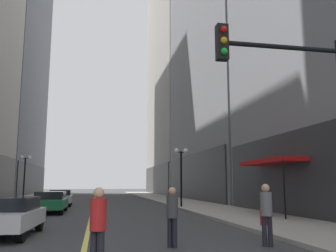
{
  "coord_description": "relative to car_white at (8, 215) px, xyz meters",
  "views": [
    {
      "loc": [
        0.32,
        -5.0,
        1.77
      ],
      "look_at": [
        6.77,
        28.86,
        7.28
      ],
      "focal_mm": 38.97,
      "sensor_mm": 36.0,
      "label": 1
    }
  ],
  "objects": [
    {
      "name": "building_left_far",
      "position": [
        -14.37,
        51.29,
        28.24
      ],
      "size": [
        13.32,
        26.0,
        58.09
      ],
      "color": "slate",
      "rests_on": "ground"
    },
    {
      "name": "pedestrian_in_red_jacket",
      "position": [
        3.04,
        -5.85,
        0.28
      ],
      "size": [
        0.45,
        0.45,
        1.71
      ],
      "color": "black",
      "rests_on": "ground"
    },
    {
      "name": "storefront_awning_right",
      "position": [
        12.39,
        4.99,
        2.27
      ],
      "size": [
        1.6,
        5.44,
        3.12
      ],
      "color": "#B21414",
      "rests_on": "ground"
    },
    {
      "name": "pedestrian_with_orange_bag",
      "position": [
        5.13,
        -3.21,
        0.26
      ],
      "size": [
        0.48,
        0.48,
        1.69
      ],
      "color": "black",
      "rests_on": "ground"
    },
    {
      "name": "sidewalk_right",
      "position": [
        10.95,
        26.29,
        -0.64
      ],
      "size": [
        4.5,
        78.0,
        0.15
      ],
      "primitive_type": "cube",
      "color": "#9E9991",
      "rests_on": "ground"
    },
    {
      "name": "sidewalk_left",
      "position": [
        -5.55,
        26.29,
        -0.64
      ],
      "size": [
        4.5,
        78.0,
        0.15
      ],
      "primitive_type": "cube",
      "color": "#9E9991",
      "rests_on": "ground"
    },
    {
      "name": "car_green",
      "position": [
        0.13,
        10.45,
        0.0
      ],
      "size": [
        1.92,
        4.71,
        1.32
      ],
      "color": "#196038",
      "rests_on": "ground"
    },
    {
      "name": "traffic_light_near_right",
      "position": [
        8.05,
        -5.63,
        3.02
      ],
      "size": [
        3.43,
        0.35,
        5.65
      ],
      "color": "black",
      "rests_on": "ground"
    },
    {
      "name": "street_lamp_right_mid",
      "position": [
        9.1,
        12.98,
        2.54
      ],
      "size": [
        1.06,
        0.36,
        4.43
      ],
      "color": "black",
      "rests_on": "ground"
    },
    {
      "name": "car_white",
      "position": [
        0.0,
        0.0,
        0.0
      ],
      "size": [
        2.01,
        4.11,
        1.32
      ],
      "color": "silver",
      "rests_on": "ground"
    },
    {
      "name": "fire_hydrant_right",
      "position": [
        9.6,
        0.34,
        -0.32
      ],
      "size": [
        0.28,
        0.28,
        0.8
      ],
      "primitive_type": "cylinder",
      "color": "red",
      "rests_on": "ground"
    },
    {
      "name": "street_lamp_left_far",
      "position": [
        -3.7,
        22.26,
        2.54
      ],
      "size": [
        1.06,
        0.36,
        4.43
      ],
      "color": "black",
      "rests_on": "ground"
    },
    {
      "name": "pedestrian_in_grey_suit",
      "position": [
        7.86,
        -3.59,
        0.32
      ],
      "size": [
        0.45,
        0.45,
        1.78
      ],
      "color": "black",
      "rests_on": "ground"
    },
    {
      "name": "car_silver",
      "position": [
        0.04,
        17.77,
        0.0
      ],
      "size": [
        1.99,
        4.41,
        1.32
      ],
      "color": "#B7B7BC",
      "rests_on": "ground"
    },
    {
      "name": "ground_plane",
      "position": [
        2.7,
        26.29,
        -0.72
      ],
      "size": [
        200.0,
        200.0,
        0.0
      ],
      "primitive_type": "plane",
      "color": "#38383A"
    },
    {
      "name": "lane_centre_stripe",
      "position": [
        2.7,
        26.29,
        -0.71
      ],
      "size": [
        0.16,
        70.0,
        0.01
      ],
      "primitive_type": "cube",
      "color": "#E5D64C",
      "rests_on": "ground"
    }
  ]
}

